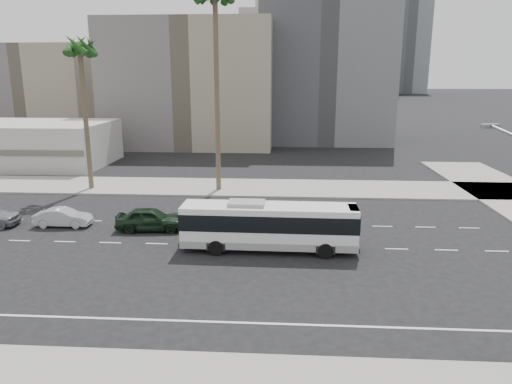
# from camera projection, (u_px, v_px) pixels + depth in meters

# --- Properties ---
(ground) EXTENTS (700.00, 700.00, 0.00)m
(ground) POSITION_uv_depth(u_px,v_px,m) (251.00, 246.00, 29.70)
(ground) COLOR black
(ground) RESTS_ON ground
(sidewalk_north) EXTENTS (120.00, 7.00, 0.15)m
(sidewalk_north) POSITION_uv_depth(u_px,v_px,m) (263.00, 188.00, 44.70)
(sidewalk_north) COLOR gray
(sidewalk_north) RESTS_ON ground
(commercial_low) EXTENTS (22.00, 12.16, 5.00)m
(commercial_low) POSITION_uv_depth(u_px,v_px,m) (14.00, 144.00, 56.11)
(commercial_low) COLOR #B2AFA9
(commercial_low) RESTS_ON ground
(midrise_beige_west) EXTENTS (24.00, 18.00, 18.00)m
(midrise_beige_west) POSITION_uv_depth(u_px,v_px,m) (194.00, 84.00, 71.86)
(midrise_beige_west) COLOR slate
(midrise_beige_west) RESTS_ON ground
(midrise_gray_center) EXTENTS (20.00, 20.00, 26.00)m
(midrise_gray_center) POSITION_uv_depth(u_px,v_px,m) (324.00, 58.00, 76.46)
(midrise_gray_center) COLOR #4D4E52
(midrise_gray_center) RESTS_ON ground
(midrise_beige_far) EXTENTS (18.00, 16.00, 15.00)m
(midrise_beige_far) POSITION_uv_depth(u_px,v_px,m) (45.00, 93.00, 78.65)
(midrise_beige_far) COLOR slate
(midrise_beige_far) RESTS_ON ground
(civic_tower) EXTENTS (42.00, 42.00, 129.00)m
(civic_tower) POSITION_uv_depth(u_px,v_px,m) (280.00, 22.00, 262.67)
(civic_tower) COLOR #B8B5AA
(civic_tower) RESTS_ON ground
(highrise_right) EXTENTS (26.00, 26.00, 70.00)m
(highrise_right) POSITION_uv_depth(u_px,v_px,m) (372.00, 25.00, 241.36)
(highrise_right) COLOR slate
(highrise_right) RESTS_ON ground
(highrise_far) EXTENTS (22.00, 22.00, 60.00)m
(highrise_far) POSITION_uv_depth(u_px,v_px,m) (406.00, 39.00, 270.10)
(highrise_far) COLOR slate
(highrise_far) RESTS_ON ground
(city_bus) EXTENTS (10.63, 2.60, 3.04)m
(city_bus) POSITION_uv_depth(u_px,v_px,m) (269.00, 225.00, 28.67)
(city_bus) COLOR white
(city_bus) RESTS_ON ground
(car_a) EXTENTS (2.20, 4.80, 1.59)m
(car_a) POSITION_uv_depth(u_px,v_px,m) (151.00, 219.00, 32.55)
(car_a) COLOR black
(car_a) RESTS_ON ground
(car_b) EXTENTS (1.46, 3.93, 1.28)m
(car_b) POSITION_uv_depth(u_px,v_px,m) (63.00, 217.00, 33.45)
(car_b) COLOR #B4B4BA
(car_b) RESTS_ON ground
(palm_mid) EXTENTS (4.46, 4.46, 13.82)m
(palm_mid) POSITION_uv_depth(u_px,v_px,m) (80.00, 51.00, 41.35)
(palm_mid) COLOR brown
(palm_mid) RESTS_ON ground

